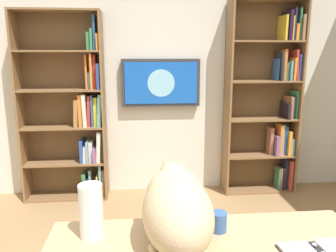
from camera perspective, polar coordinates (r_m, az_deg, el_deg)
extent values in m
cube|color=silver|center=(3.80, -0.78, 8.70)|extent=(4.52, 0.06, 2.70)
cube|color=brown|center=(4.05, 21.28, 4.23)|extent=(0.02, 0.28, 2.16)
cube|color=brown|center=(3.76, 10.24, 4.33)|extent=(0.02, 0.28, 2.16)
cube|color=brown|center=(4.01, 15.28, 4.57)|extent=(0.82, 0.01, 2.16)
cube|color=brown|center=(4.16, 15.10, -10.45)|extent=(0.78, 0.27, 0.02)
cube|color=brown|center=(4.02, 15.43, -4.80)|extent=(0.78, 0.27, 0.02)
cube|color=brown|center=(3.92, 15.78, 1.20)|extent=(0.78, 0.27, 0.02)
cube|color=brown|center=(3.86, 16.15, 7.44)|extent=(0.78, 0.27, 0.02)
cube|color=brown|center=(3.85, 16.53, 13.78)|extent=(0.78, 0.27, 0.02)
cube|color=brown|center=(3.89, 16.93, 20.07)|extent=(0.78, 0.27, 0.02)
cube|color=#B13D30|center=(4.22, 19.94, -7.67)|extent=(0.03, 0.21, 0.36)
cube|color=black|center=(4.20, 19.42, -7.61)|extent=(0.04, 0.14, 0.38)
cube|color=black|center=(4.20, 18.97, -8.39)|extent=(0.02, 0.15, 0.26)
cube|color=#9A6942|center=(4.19, 18.67, -8.42)|extent=(0.02, 0.13, 0.26)
cube|color=#3F7953|center=(4.20, 18.33, -8.45)|extent=(0.02, 0.14, 0.25)
cube|color=#5C99A0|center=(4.13, 20.18, -3.11)|extent=(0.04, 0.21, 0.19)
cube|color=orange|center=(4.10, 19.76, -2.58)|extent=(0.04, 0.21, 0.28)
cube|color=#304F89|center=(4.07, 19.41, -2.25)|extent=(0.03, 0.12, 0.34)
cube|color=#67959E|center=(4.06, 18.84, -2.07)|extent=(0.02, 0.18, 0.36)
cube|color=orange|center=(4.04, 18.53, -2.14)|extent=(0.04, 0.18, 0.36)
cube|color=slate|center=(4.04, 17.87, -3.02)|extent=(0.04, 0.23, 0.23)
cube|color=#9E644B|center=(4.02, 17.19, -2.40)|extent=(0.04, 0.12, 0.32)
cube|color=#3A8153|center=(4.04, 20.81, 3.55)|extent=(0.02, 0.20, 0.31)
cube|color=black|center=(4.02, 20.48, 3.03)|extent=(0.03, 0.17, 0.24)
cube|color=#915F41|center=(4.01, 20.02, 3.10)|extent=(0.03, 0.21, 0.25)
cube|color=black|center=(3.99, 19.57, 2.55)|extent=(0.04, 0.23, 0.17)
cube|color=#30419D|center=(4.00, 21.29, 9.44)|extent=(0.03, 0.20, 0.29)
cube|color=#B03A2A|center=(3.99, 20.82, 9.80)|extent=(0.04, 0.22, 0.33)
cube|color=orange|center=(3.96, 20.50, 9.20)|extent=(0.03, 0.21, 0.25)
cube|color=#5D8EAB|center=(3.95, 20.02, 8.98)|extent=(0.02, 0.19, 0.21)
cube|color=#41784E|center=(3.93, 19.66, 8.85)|extent=(0.03, 0.13, 0.19)
cube|color=orange|center=(3.94, 19.10, 9.93)|extent=(0.03, 0.18, 0.34)
cube|color=#292A2D|center=(3.90, 18.65, 9.79)|extent=(0.04, 0.21, 0.31)
cube|color=#2F589B|center=(3.90, 18.12, 9.26)|extent=(0.02, 0.14, 0.24)
cube|color=#8E6948|center=(4.00, 21.78, 15.42)|extent=(0.03, 0.22, 0.27)
cube|color=#2F6E4C|center=(4.01, 21.28, 15.96)|extent=(0.02, 0.21, 0.34)
cube|color=orange|center=(3.97, 20.94, 14.83)|extent=(0.03, 0.18, 0.17)
cube|color=#261E2C|center=(3.97, 20.52, 16.07)|extent=(0.02, 0.20, 0.34)
cube|color=gold|center=(3.95, 20.20, 15.46)|extent=(0.02, 0.21, 0.25)
cube|color=black|center=(3.94, 19.84, 15.94)|extent=(0.03, 0.24, 0.31)
cube|color=gold|center=(3.93, 19.16, 15.65)|extent=(0.02, 0.23, 0.26)
cube|color=brown|center=(3.65, -11.02, 3.04)|extent=(0.02, 0.28, 2.03)
cube|color=brown|center=(3.84, -24.10, 2.64)|extent=(0.02, 0.28, 2.03)
cube|color=brown|center=(3.85, -17.31, 3.18)|extent=(0.90, 0.01, 2.03)
cube|color=brown|center=(4.00, -16.79, -11.48)|extent=(0.85, 0.27, 0.02)
cube|color=brown|center=(3.86, -17.15, -6.00)|extent=(0.85, 0.27, 0.02)
cube|color=brown|center=(3.76, -17.53, -0.16)|extent=(0.85, 0.27, 0.02)
cube|color=brown|center=(3.70, -17.93, 5.93)|extent=(0.85, 0.27, 0.02)
cube|color=brown|center=(3.68, -18.34, 12.15)|extent=(0.85, 0.27, 0.02)
cube|color=brown|center=(3.71, -18.77, 18.35)|extent=(0.85, 0.27, 0.02)
cube|color=olive|center=(3.88, -10.98, -9.29)|extent=(0.02, 0.20, 0.31)
cube|color=#6198A8|center=(3.87, -11.48, -8.92)|extent=(0.03, 0.21, 0.37)
cube|color=gold|center=(3.91, -11.97, -9.77)|extent=(0.02, 0.18, 0.24)
cube|color=#A3733A|center=(3.90, -12.59, -10.29)|extent=(0.04, 0.22, 0.18)
cube|color=#6B93B1|center=(3.90, -13.16, -9.30)|extent=(0.03, 0.16, 0.30)
cube|color=#1A2729|center=(3.90, -13.55, -10.10)|extent=(0.02, 0.14, 0.21)
cube|color=#35794C|center=(3.90, -14.09, -9.62)|extent=(0.04, 0.18, 0.27)
cube|color=#282A1C|center=(3.75, -11.22, -3.21)|extent=(0.02, 0.21, 0.36)
cube|color=silver|center=(3.74, -11.76, -3.37)|extent=(0.06, 0.20, 0.34)
cube|color=#85547E|center=(3.78, -12.41, -4.70)|extent=(0.04, 0.23, 0.16)
cube|color=silver|center=(3.78, -13.09, -4.22)|extent=(0.04, 0.16, 0.23)
cube|color=#7093AA|center=(3.77, -13.61, -4.16)|extent=(0.02, 0.22, 0.24)
cube|color=beige|center=(3.80, -13.98, -4.54)|extent=(0.04, 0.23, 0.18)
cube|color=#284999|center=(3.79, -14.51, -4.04)|extent=(0.03, 0.24, 0.25)
cube|color=#599E9C|center=(3.64, -11.65, 2.69)|extent=(0.06, 0.17, 0.35)
cube|color=yellow|center=(3.67, -12.34, 2.46)|extent=(0.04, 0.13, 0.31)
cube|color=#32558A|center=(3.67, -12.85, 2.66)|extent=(0.02, 0.18, 0.34)
cube|color=#B53234|center=(3.68, -13.36, 2.59)|extent=(0.04, 0.19, 0.33)
cube|color=beige|center=(3.68, -14.06, 2.69)|extent=(0.04, 0.22, 0.35)
cube|color=orange|center=(3.68, -14.75, 2.64)|extent=(0.04, 0.18, 0.34)
cube|color=#A1703F|center=(3.69, -15.41, 2.23)|extent=(0.05, 0.22, 0.29)
cube|color=#2B4390|center=(3.62, -11.82, 8.42)|extent=(0.03, 0.23, 0.27)
cube|color=#B43022|center=(3.63, -12.45, 9.07)|extent=(0.03, 0.15, 0.35)
cube|color=orange|center=(3.61, -12.99, 9.14)|extent=(0.02, 0.18, 0.37)
cube|color=#5F99A8|center=(3.64, -13.33, 7.62)|extent=(0.03, 0.13, 0.17)
cube|color=orange|center=(3.63, -13.85, 9.02)|extent=(0.02, 0.12, 0.35)
cube|color=orange|center=(3.62, -11.98, 13.97)|extent=(0.02, 0.23, 0.17)
cube|color=#265088|center=(3.62, -12.51, 15.38)|extent=(0.03, 0.16, 0.35)
cube|color=#38844F|center=(3.60, -13.00, 14.33)|extent=(0.02, 0.17, 0.22)
cube|color=#3C7D47|center=(3.64, -13.48, 14.00)|extent=(0.03, 0.18, 0.18)
cube|color=#333338|center=(3.72, -1.24, 7.45)|extent=(0.87, 0.06, 0.53)
cube|color=blue|center=(3.69, -1.20, 7.40)|extent=(0.80, 0.01, 0.46)
cylinder|color=#8CCCEA|center=(3.68, -1.20, 7.40)|extent=(0.30, 0.00, 0.30)
ellipsoid|color=#D1B284|center=(1.52, 1.64, -14.70)|extent=(0.31, 0.55, 0.31)
ellipsoid|color=#D1B284|center=(1.61, 1.13, -11.51)|extent=(0.27, 0.30, 0.23)
sphere|color=#D1B284|center=(1.65, 0.87, -8.59)|extent=(0.14, 0.14, 0.14)
cone|color=#D1B284|center=(1.64, 2.25, -6.79)|extent=(0.06, 0.06, 0.08)
cone|color=#D1B284|center=(1.63, -0.51, -6.87)|extent=(0.06, 0.06, 0.08)
cone|color=beige|center=(1.63, 2.28, -7.02)|extent=(0.04, 0.04, 0.05)
cone|color=beige|center=(1.62, -0.49, -7.11)|extent=(0.04, 0.04, 0.05)
cylinder|color=silver|center=(1.68, 23.94, -18.18)|extent=(0.02, 0.02, 0.01)
cylinder|color=white|center=(1.62, -13.11, -14.10)|extent=(0.11, 0.11, 0.26)
cylinder|color=#335999|center=(1.69, 8.70, -16.00)|extent=(0.08, 0.08, 0.10)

